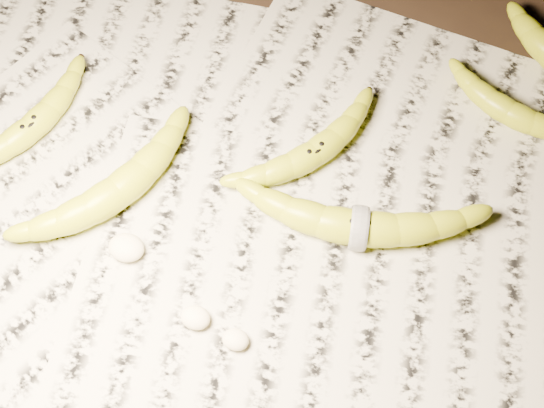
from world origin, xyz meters
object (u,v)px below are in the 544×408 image
(banana_left_b, at_px, (117,190))
(banana_upper_a, at_px, (510,111))
(banana_center, at_px, (314,152))
(banana_taped, at_px, (359,227))
(banana_left_a, at_px, (30,126))

(banana_left_b, relative_size, banana_upper_a, 1.30)
(banana_left_b, relative_size, banana_center, 1.14)
(banana_left_b, distance_m, banana_upper_a, 0.47)
(banana_center, bearing_deg, banana_taped, -100.24)
(banana_left_a, bearing_deg, banana_taped, -68.64)
(banana_taped, bearing_deg, banana_left_a, 168.18)
(banana_center, xyz_separation_m, banana_upper_a, (0.21, 0.13, -0.00))
(banana_left_b, xyz_separation_m, banana_taped, (0.27, 0.04, 0.00))
(banana_left_b, bearing_deg, banana_center, -28.43)
(banana_left_a, distance_m, banana_center, 0.34)
(banana_left_a, height_order, banana_taped, banana_taped)
(banana_center, bearing_deg, banana_left_a, 138.14)
(banana_left_a, bearing_deg, banana_upper_a, -47.10)
(banana_left_a, xyz_separation_m, banana_center, (0.33, 0.07, 0.00))
(banana_left_a, distance_m, banana_left_b, 0.14)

